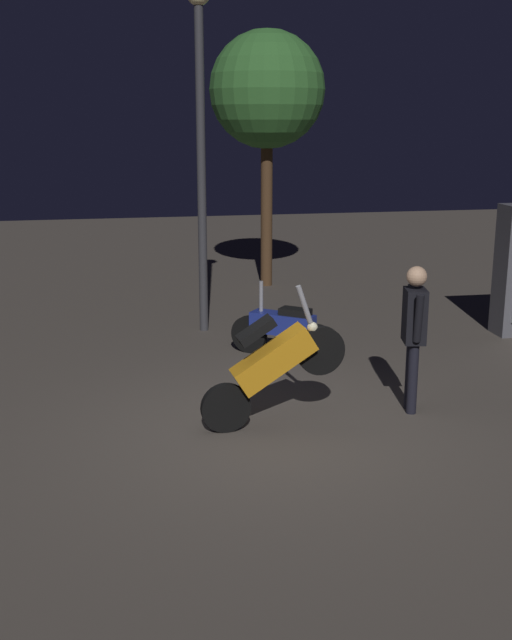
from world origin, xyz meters
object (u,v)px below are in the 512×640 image
at_px(motorcycle_orange_foreground, 273,364).
at_px(motorcycle_blue_parked_left, 283,328).
at_px(person_rider_beside, 414,325).
at_px(streetlamp_near, 200,119).

distance_m(motorcycle_orange_foreground, motorcycle_blue_parked_left, 2.68).
bearing_deg(motorcycle_blue_parked_left, person_rider_beside, 151.16).
height_order(person_rider_beside, streetlamp_near, streetlamp_near).
height_order(motorcycle_blue_parked_left, streetlamp_near, streetlamp_near).
relative_size(motorcycle_orange_foreground, person_rider_beside, 0.94).
bearing_deg(motorcycle_blue_parked_left, motorcycle_orange_foreground, 112.68).
bearing_deg(motorcycle_orange_foreground, person_rider_beside, 2.30).
xyz_separation_m(motorcycle_orange_foreground, person_rider_beside, (1.73, 0.17, 0.31)).
xyz_separation_m(motorcycle_blue_parked_left, person_rider_beside, (1.01, -2.39, 0.62)).
bearing_deg(person_rider_beside, streetlamp_near, 127.50).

